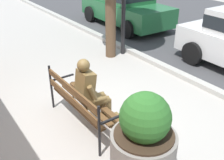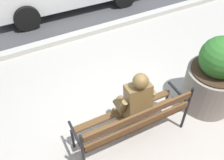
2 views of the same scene
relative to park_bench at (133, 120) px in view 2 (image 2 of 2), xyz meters
The scene contains 5 objects.
ground_plane 0.57m from the park_bench, 77.59° to the left, with size 80.00×80.00×0.00m, color #ADA8A0.
curb_stone 3.12m from the park_bench, 89.25° to the left, with size 60.00×0.20×0.12m, color #B2AFA8.
park_bench is the anchor object (origin of this frame).
bronze_statue_seated 0.27m from the park_bench, 60.85° to the left, with size 0.66×0.76×1.37m.
concrete_planter 1.61m from the park_bench, ahead, with size 0.92×0.92×1.41m.
Camera 2 is at (-1.36, -2.10, 3.66)m, focal length 41.41 mm.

